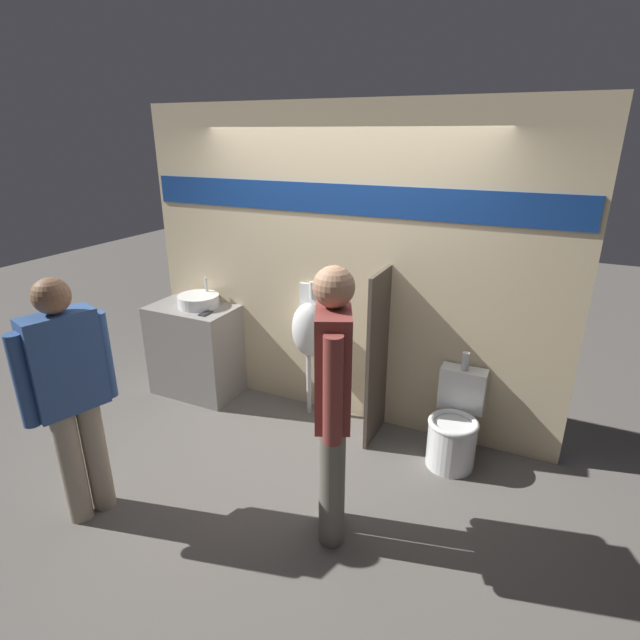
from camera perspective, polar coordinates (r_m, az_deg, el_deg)
name	(u,v)px	position (r m, az deg, el deg)	size (l,w,h in m)	color
ground_plane	(311,442)	(4.34, -1.00, -13.80)	(16.00, 16.00, 0.00)	#5B5651
display_wall	(342,270)	(4.27, 2.50, 5.75)	(3.78, 0.07, 2.70)	beige
sink_counter	(196,350)	(5.06, -14.04, -3.35)	(0.83, 0.51, 0.90)	gray
sink_basin	(199,300)	(4.89, -13.72, 2.18)	(0.39, 0.39, 0.25)	silver
cell_phone	(206,313)	(4.67, -12.93, 0.74)	(0.07, 0.14, 0.01)	#232328
divider_near_counter	(377,358)	(4.10, 6.56, -4.36)	(0.03, 0.47, 1.46)	#4C4238
urinal_near_counter	(309,329)	(4.40, -1.26, -1.08)	(0.30, 0.27, 1.25)	silver
toilet	(454,428)	(4.12, 15.11, -11.80)	(0.39, 0.55, 0.86)	silver
person_in_vest	(333,398)	(2.98, 1.45, -8.87)	(0.37, 0.58, 1.79)	#666056
person_with_lanyard	(71,393)	(3.54, -26.62, -7.44)	(0.30, 0.56, 1.67)	gray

